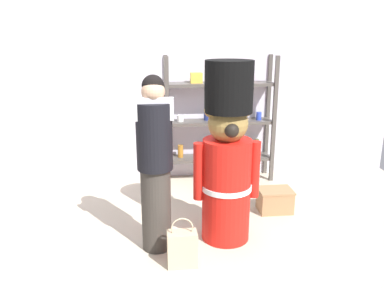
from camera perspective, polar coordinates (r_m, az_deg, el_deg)
The scene contains 7 objects.
ground_plane at distance 3.68m, azimuth -1.72°, elevation -16.50°, with size 6.40×6.40×0.00m, color beige.
back_wall at distance 5.35m, azimuth -3.71°, elevation 8.68°, with size 6.40×0.12×2.60m, color silver.
merchandise_shelf at distance 5.28m, azimuth 4.08°, elevation 3.60°, with size 1.47×0.35×1.70m.
teddy_bear_guard at distance 3.70m, azimuth 5.17°, elevation -1.88°, with size 0.65×0.49×1.75m.
person_shopper at distance 3.52m, azimuth -5.43°, elevation -2.72°, with size 0.34×0.32×1.64m.
shopping_bag at distance 3.52m, azimuth -1.44°, elevation -15.01°, with size 0.26×0.15×0.46m.
display_crate at distance 4.60m, azimuth 12.03°, elevation -8.04°, with size 0.38×0.29×0.26m.
Camera 1 is at (-0.23, -3.10, 1.98)m, focal length 36.43 mm.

